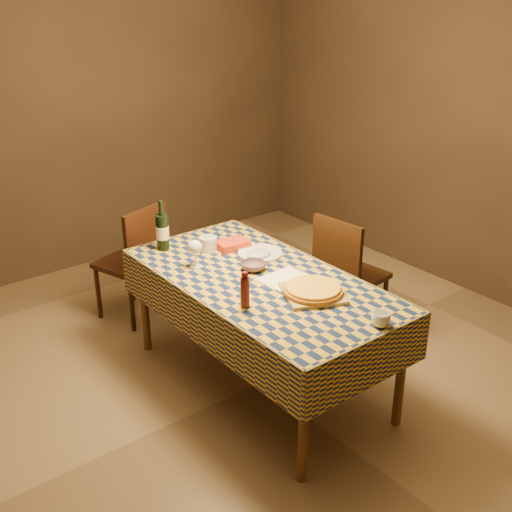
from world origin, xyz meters
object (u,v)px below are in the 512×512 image
cutting_board (313,293)px  wine_bottle (162,231)px  pizza (313,289)px  white_plate (260,253)px  bowl (253,266)px  dining_table (261,289)px  chair_right (346,270)px  chair_far (136,257)px

cutting_board → wine_bottle: size_ratio=0.96×
pizza → white_plate: pizza is taller
cutting_board → bowl: bearing=96.9°
cutting_board → bowl: 0.49m
pizza → bowl: bearing=96.9°
pizza → bowl: (-0.06, 0.49, -0.01)m
pizza → wine_bottle: 1.18m
dining_table → pizza: bearing=-75.3°
pizza → cutting_board: bearing=90.0°
chair_right → wine_bottle: bearing=150.7°
wine_bottle → chair_right: (1.13, -0.63, -0.38)m
pizza → chair_far: (-0.29, 1.63, -0.28)m
wine_bottle → pizza: bearing=-73.3°
cutting_board → white_plate: 0.66m
bowl → cutting_board: bearing=-83.1°
chair_far → bowl: bearing=-78.7°
cutting_board → chair_right: chair_right is taller
white_plate → chair_right: bearing=-13.4°
white_plate → chair_right: chair_right is taller
bowl → chair_far: (-0.23, 1.14, -0.27)m
cutting_board → dining_table: bearing=104.7°
pizza → white_plate: (0.12, 0.65, -0.03)m
white_plate → cutting_board: bearing=-100.8°
chair_right → chair_far: bearing=133.4°
cutting_board → white_plate: cutting_board is taller
cutting_board → bowl: size_ratio=2.07×
cutting_board → bowl: (-0.06, 0.49, 0.01)m
cutting_board → chair_right: 0.97m
dining_table → chair_far: bearing=98.7°
pizza → chair_right: bearing=31.9°
dining_table → white_plate: size_ratio=6.21×
bowl → chair_far: size_ratio=0.17×
pizza → chair_far: 1.68m
bowl → chair_right: bearing=0.3°
white_plate → bowl: bearing=-138.4°
cutting_board → chair_far: 1.67m
wine_bottle → dining_table: bearing=-72.4°
dining_table → bowl: bowl is taller
wine_bottle → white_plate: wine_bottle is taller
chair_far → chair_right: bearing=-46.6°
bowl → wine_bottle: size_ratio=0.46×
dining_table → chair_right: size_ratio=1.98×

